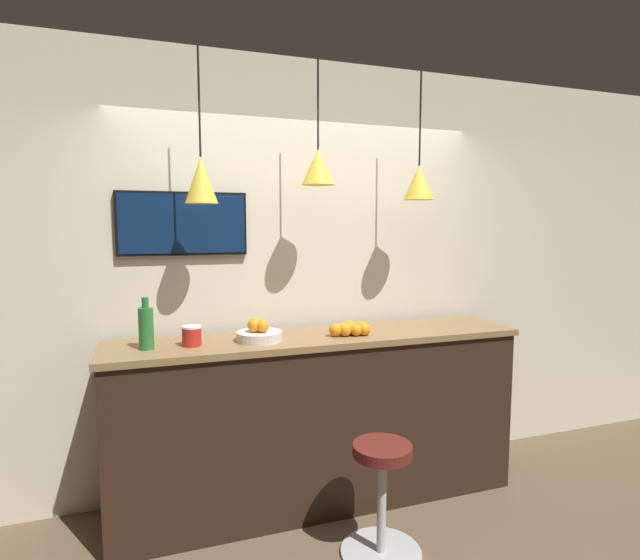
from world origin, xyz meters
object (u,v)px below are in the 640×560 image
at_px(spread_jar, 192,336).
at_px(fruit_bowl, 259,333).
at_px(mounted_tv, 183,224).
at_px(juice_bottle, 146,327).
at_px(bar_stool, 382,490).

bearing_deg(spread_jar, fruit_bowl, -0.45).
distance_m(fruit_bowl, mounted_tv, 0.85).
bearing_deg(juice_bottle, spread_jar, 0.00).
bearing_deg(mounted_tv, spread_jar, -88.76).
distance_m(fruit_bowl, juice_bottle, 0.64).
relative_size(bar_stool, juice_bottle, 2.13).
bearing_deg(bar_stool, juice_bottle, 153.65).
bearing_deg(bar_stool, spread_jar, 147.95).
height_order(bar_stool, mounted_tv, mounted_tv).
distance_m(fruit_bowl, spread_jar, 0.39).
bearing_deg(fruit_bowl, mounted_tv, 137.66).
bearing_deg(fruit_bowl, juice_bottle, 179.72).
height_order(fruit_bowl, spread_jar, fruit_bowl).
relative_size(bar_stool, spread_jar, 5.39).
bearing_deg(bar_stool, mounted_tv, 134.86).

